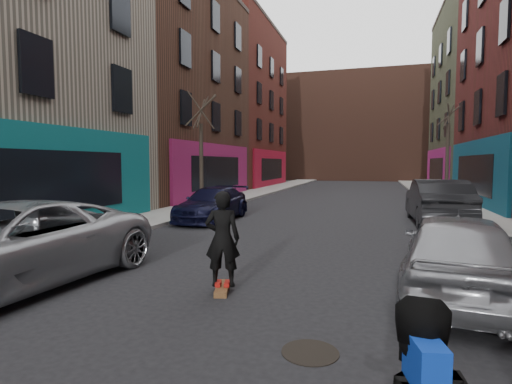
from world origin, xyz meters
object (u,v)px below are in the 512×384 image
Objects in this scene: parked_left_far at (7,246)px; parked_left_end at (212,204)px; parked_right_end at (437,202)px; tree_left_far at (201,142)px; parked_right_far at (458,253)px; skateboarder at (222,239)px; skateboard at (223,288)px; tree_right_far at (448,141)px; manhole at (310,352)px.

parked_left_far is 1.25× the size of parked_left_end.
tree_left_far is at bearing -14.53° from parked_right_end.
parked_right_far is at bearing 82.55° from parked_right_end.
skateboarder is at bearing 61.76° from parked_right_end.
tree_left_far is 8.12× the size of skateboard.
tree_left_far reaches higher than parked_right_far.
parked_left_far is 3.33× the size of skateboarder.
tree_right_far reaches higher than parked_right_far.
parked_left_far is 4.01m from skateboard.
parked_right_end is at bearing 48.82° from skateboard.
skateboard is at bearing -109.50° from tree_right_far.
skateboard is at bearing 180.00° from skateboarder.
parked_right_end is at bearing 75.72° from manhole.
skateboard is (-6.44, -18.19, -3.48)m from tree_right_far.
manhole is at bearing 60.72° from parked_right_far.
parked_right_far is at bearing -48.57° from tree_left_far.
parked_left_end is at bearing 118.84° from manhole.
parked_right_far is at bearing -43.12° from parked_left_end.
parked_left_far is 5.80m from manhole.
tree_right_far reaches higher than skateboarder.
parked_left_end is at bearing 93.03° from parked_left_far.
parked_right_end reaches higher than skateboard.
skateboarder is (0.00, 0.00, 0.91)m from skateboard.
tree_left_far is at bearing 119.13° from manhole.
tree_left_far is 13.97m from skateboard.
tree_left_far is 9.29× the size of manhole.
parked_left_far is 1.11× the size of parked_right_end.
tree_left_far reaches higher than skateboard.
parked_right_far reaches higher than skateboard.
skateboard is (3.81, 1.02, -0.74)m from parked_left_far.
manhole is at bearing -4.69° from parked_left_far.
parked_right_far is 4.09m from skateboarder.
skateboarder is at bearing 20.67° from parked_right_far.
skateboarder is (-3.98, -0.93, 0.21)m from parked_right_far.
parked_left_end is 2.66× the size of skateboarder.
parked_right_end is 7.32× the size of manhole.
parked_right_end is (10.80, -2.43, -2.54)m from tree_left_far.
parked_left_far is (2.15, -13.20, -2.59)m from tree_left_far.
tree_right_far is at bearing 55.70° from skateboard.
skateboard is at bearing 61.76° from parked_right_end.
skateboarder reaches higher than parked_right_end.
skateboarder is (-6.44, -18.19, -2.57)m from tree_right_far.
parked_right_far is (9.94, -11.26, -2.63)m from tree_left_far.
parked_left_far is at bearing -179.88° from skateboard.
tree_right_far is 19.46m from skateboarder.
tree_right_far is 1.49× the size of parked_left_end.
tree_left_far is 1.48× the size of parked_right_far.
manhole is at bearing 73.86° from parked_right_end.
parked_left_far is 3.95m from skateboarder.
parked_right_far is 6.27× the size of manhole.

